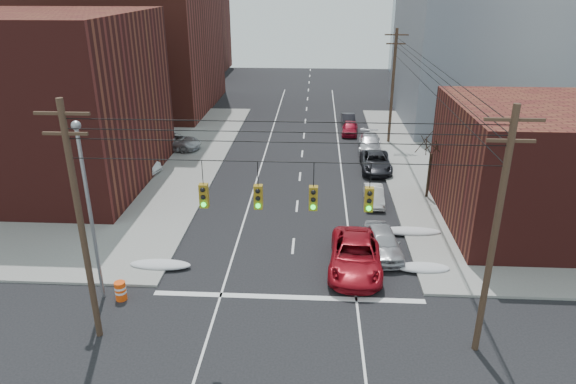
# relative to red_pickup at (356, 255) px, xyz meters

# --- Properties ---
(sidewalk_nw) EXTENTS (40.00, 40.00, 0.15)m
(sidewalk_nw) POSITION_rel_red_pickup_xyz_m (-30.62, 17.50, -0.79)
(sidewalk_nw) COLOR gray
(sidewalk_nw) RESTS_ON ground
(building_brick_near) EXTENTS (20.00, 16.00, 13.00)m
(building_brick_near) POSITION_rel_red_pickup_xyz_m (-25.62, 12.50, 5.63)
(building_brick_near) COLOR #4D1A17
(building_brick_near) RESTS_ON ground
(building_brick_far) EXTENTS (22.00, 18.00, 12.00)m
(building_brick_far) POSITION_rel_red_pickup_xyz_m (-29.62, 64.50, 5.13)
(building_brick_far) COLOR #4D1A17
(building_brick_far) RESTS_ON ground
(building_office) EXTENTS (22.00, 20.00, 25.00)m
(building_office) POSITION_rel_red_pickup_xyz_m (18.38, 34.50, 11.63)
(building_office) COLOR gray
(building_office) RESTS_ON ground
(building_glass) EXTENTS (20.00, 18.00, 22.00)m
(building_glass) POSITION_rel_red_pickup_xyz_m (20.38, 60.50, 10.13)
(building_glass) COLOR gray
(building_glass) RESTS_ON ground
(utility_pole_left) EXTENTS (2.20, 0.28, 11.00)m
(utility_pole_left) POSITION_rel_red_pickup_xyz_m (-12.12, -6.50, 4.91)
(utility_pole_left) COLOR #473323
(utility_pole_left) RESTS_ON ground
(utility_pole_right) EXTENTS (2.20, 0.28, 11.00)m
(utility_pole_right) POSITION_rel_red_pickup_xyz_m (4.88, -6.50, 4.91)
(utility_pole_right) COLOR #473323
(utility_pole_right) RESTS_ON ground
(utility_pole_far) EXTENTS (2.20, 0.28, 11.00)m
(utility_pole_far) POSITION_rel_red_pickup_xyz_m (4.88, 24.50, 4.91)
(utility_pole_far) COLOR #473323
(utility_pole_far) RESTS_ON ground
(traffic_signals) EXTENTS (17.00, 0.42, 2.02)m
(traffic_signals) POSITION_rel_red_pickup_xyz_m (-3.53, -6.53, 6.30)
(traffic_signals) COLOR black
(traffic_signals) RESTS_ON ground
(street_light) EXTENTS (0.44, 0.44, 9.32)m
(street_light) POSITION_rel_red_pickup_xyz_m (-13.12, -3.50, 4.67)
(street_light) COLOR gray
(street_light) RESTS_ON ground
(bare_tree) EXTENTS (2.09, 2.20, 4.93)m
(bare_tree) POSITION_rel_red_pickup_xyz_m (5.96, 10.50, 1.45)
(bare_tree) COLOR black
(bare_tree) RESTS_ON ground
(snow_nw) EXTENTS (3.50, 1.08, 0.42)m
(snow_nw) POSITION_rel_red_pickup_xyz_m (-11.02, -0.50, -0.66)
(snow_nw) COLOR silver
(snow_nw) RESTS_ON ground
(snow_ne) EXTENTS (3.00, 1.08, 0.42)m
(snow_ne) POSITION_rel_red_pickup_xyz_m (3.78, -0.00, -0.66)
(snow_ne) COLOR silver
(snow_ne) RESTS_ON ground
(snow_east_far) EXTENTS (4.00, 1.08, 0.42)m
(snow_east_far) POSITION_rel_red_pickup_xyz_m (3.78, 4.50, -0.66)
(snow_east_far) COLOR silver
(snow_east_far) RESTS_ON ground
(red_pickup) EXTENTS (3.35, 6.46, 1.74)m
(red_pickup) POSITION_rel_red_pickup_xyz_m (0.00, 0.00, 0.00)
(red_pickup) COLOR maroon
(red_pickup) RESTS_ON ground
(parked_car_a) EXTENTS (2.34, 4.80, 1.58)m
(parked_car_a) POSITION_rel_red_pickup_xyz_m (1.71, 1.85, -0.08)
(parked_car_a) COLOR #B8B7BD
(parked_car_a) RESTS_ON ground
(parked_car_b) EXTENTS (1.37, 3.75, 1.23)m
(parked_car_b) POSITION_rel_red_pickup_xyz_m (1.94, 9.34, -0.26)
(parked_car_b) COLOR silver
(parked_car_b) RESTS_ON ground
(parked_car_c) EXTENTS (2.55, 5.39, 1.49)m
(parked_car_c) POSITION_rel_red_pickup_xyz_m (2.78, 16.37, -0.13)
(parked_car_c) COLOR black
(parked_car_c) RESTS_ON ground
(parked_car_d) EXTENTS (2.42, 5.24, 1.48)m
(parked_car_d) POSITION_rel_red_pickup_xyz_m (2.74, 21.88, -0.13)
(parked_car_d) COLOR #B7B7BC
(parked_car_d) RESTS_ON ground
(parked_car_e) EXTENTS (1.96, 4.10, 1.35)m
(parked_car_e) POSITION_rel_red_pickup_xyz_m (1.18, 27.32, -0.19)
(parked_car_e) COLOR maroon
(parked_car_e) RESTS_ON ground
(parked_car_f) EXTENTS (1.54, 4.12, 1.34)m
(parked_car_f) POSITION_rel_red_pickup_xyz_m (1.18, 30.53, -0.20)
(parked_car_f) COLOR black
(parked_car_f) RESTS_ON ground
(lot_car_a) EXTENTS (4.62, 2.48, 1.45)m
(lot_car_a) POSITION_rel_red_pickup_xyz_m (-17.49, 14.34, 0.00)
(lot_car_a) COLOR silver
(lot_car_a) RESTS_ON sidewalk_nw
(lot_car_b) EXTENTS (5.66, 3.14, 1.50)m
(lot_car_b) POSITION_rel_red_pickup_xyz_m (-15.95, 20.79, 0.03)
(lot_car_b) COLOR #AFB0B4
(lot_car_b) RESTS_ON sidewalk_nw
(lot_car_c) EXTENTS (5.36, 3.28, 1.45)m
(lot_car_c) POSITION_rel_red_pickup_xyz_m (-20.27, 10.19, 0.01)
(lot_car_c) COLOR black
(lot_car_c) RESTS_ON sidewalk_nw
(lot_car_d) EXTENTS (4.74, 3.02, 1.50)m
(lot_car_d) POSITION_rel_red_pickup_xyz_m (-19.96, 21.42, 0.03)
(lot_car_d) COLOR #A5A6AA
(lot_car_d) RESTS_ON sidewalk_nw
(construction_barrel) EXTENTS (0.68, 0.68, 1.01)m
(construction_barrel) POSITION_rel_red_pickup_xyz_m (-12.12, -3.67, -0.35)
(construction_barrel) COLOR #FA4B0D
(construction_barrel) RESTS_ON ground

